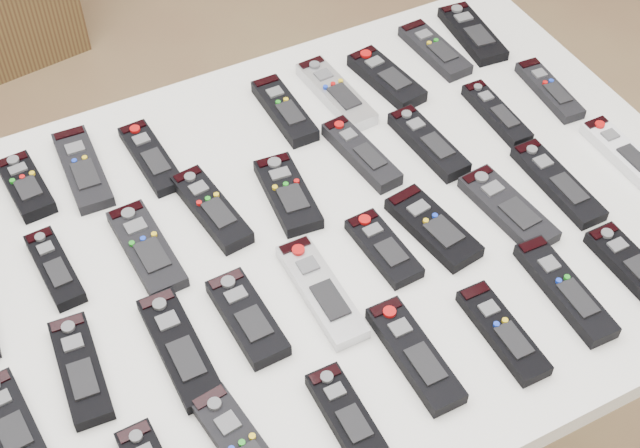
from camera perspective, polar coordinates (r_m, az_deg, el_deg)
name	(u,v)px	position (r m, az deg, el deg)	size (l,w,h in m)	color
table	(320,256)	(1.42, 0.00, -2.09)	(1.25, 0.88, 0.78)	white
remote_1	(26,186)	(1.50, -18.30, 2.30)	(0.05, 0.14, 0.02)	black
remote_2	(83,169)	(1.51, -14.95, 3.43)	(0.06, 0.19, 0.02)	black
remote_3	(151,158)	(1.50, -10.77, 4.20)	(0.05, 0.17, 0.02)	black
remote_4	(284,110)	(1.56, -2.29, 7.27)	(0.05, 0.17, 0.02)	black
remote_5	(336,94)	(1.59, 1.02, 8.34)	(0.05, 0.19, 0.02)	#B7B7BC
remote_6	(386,78)	(1.63, 4.27, 9.29)	(0.06, 0.16, 0.02)	black
remote_7	(435,50)	(1.71, 7.35, 10.99)	(0.05, 0.17, 0.02)	black
remote_8	(472,33)	(1.76, 9.72, 11.93)	(0.06, 0.17, 0.02)	black
remote_10	(55,268)	(1.37, -16.60, -2.73)	(0.04, 0.15, 0.02)	black
remote_11	(147,249)	(1.37, -11.03, -1.55)	(0.06, 0.18, 0.02)	black
remote_12	(211,209)	(1.40, -6.96, 0.97)	(0.05, 0.18, 0.02)	black
remote_13	(288,194)	(1.42, -2.08, 1.94)	(0.06, 0.16, 0.02)	black
remote_14	(361,154)	(1.48, 2.65, 4.51)	(0.05, 0.17, 0.02)	black
remote_15	(428,143)	(1.51, 6.94, 5.17)	(0.05, 0.17, 0.02)	black
remote_16	(496,114)	(1.58, 11.23, 6.94)	(0.04, 0.16, 0.02)	black
remote_17	(549,90)	(1.66, 14.47, 8.30)	(0.04, 0.16, 0.02)	black
remote_18	(10,425)	(1.24, -19.20, -12.03)	(0.06, 0.15, 0.02)	black
remote_19	(81,369)	(1.26, -15.07, -8.98)	(0.05, 0.17, 0.02)	black
remote_20	(180,348)	(1.25, -8.96, -7.86)	(0.06, 0.19, 0.02)	black
remote_21	(247,318)	(1.26, -4.68, -5.99)	(0.06, 0.16, 0.02)	black
remote_22	(321,291)	(1.29, 0.08, -4.30)	(0.05, 0.20, 0.02)	#B7B7BC
remote_23	(384,248)	(1.35, 4.09, -1.55)	(0.05, 0.14, 0.02)	black
remote_24	(433,228)	(1.38, 7.25, -0.22)	(0.06, 0.17, 0.02)	black
remote_25	(508,209)	(1.43, 11.94, 0.97)	(0.06, 0.18, 0.02)	black
remote_26	(558,183)	(1.48, 14.96, 2.56)	(0.05, 0.19, 0.02)	black
remote_27	(623,154)	(1.56, 18.83, 4.28)	(0.05, 0.17, 0.02)	silver
remote_31	(346,416)	(1.18, 1.70, -12.16)	(0.05, 0.15, 0.02)	black
remote_32	(415,355)	(1.23, 6.08, -8.31)	(0.05, 0.18, 0.02)	black
remote_33	(503,332)	(1.27, 11.62, -6.81)	(0.05, 0.17, 0.02)	black
remote_34	(565,290)	(1.34, 15.40, -4.08)	(0.05, 0.19, 0.02)	black
remote_35	(631,266)	(1.40, 19.28, -2.53)	(0.05, 0.15, 0.02)	black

